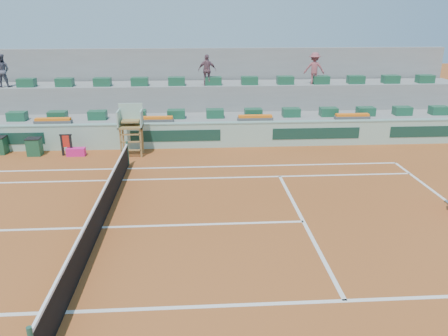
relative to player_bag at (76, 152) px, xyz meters
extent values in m
plane|color=brown|center=(2.64, -7.49, -0.19)|extent=(90.00, 90.00, 0.00)
cube|color=gray|center=(2.64, 3.21, 0.41)|extent=(36.00, 4.00, 1.20)
cube|color=gray|center=(2.64, 4.81, 1.11)|extent=(36.00, 2.40, 2.60)
cube|color=gray|center=(2.64, 6.41, 2.01)|extent=(36.00, 0.40, 4.40)
cube|color=#E51D80|center=(0.00, 0.00, 0.00)|extent=(0.85, 0.38, 0.38)
imported|color=#545361|center=(-4.56, 4.22, 3.28)|extent=(0.85, 0.66, 1.74)
imported|color=#7A515E|center=(6.31, 4.01, 3.24)|extent=(1.00, 0.48, 1.65)
imported|color=#944A50|center=(12.22, 4.16, 3.27)|extent=(1.22, 0.85, 1.72)
cube|color=silver|center=(2.64, -2.00, -0.18)|extent=(23.77, 0.12, 0.01)
cube|color=silver|center=(2.64, -11.60, -0.18)|extent=(23.77, 0.12, 0.01)
cube|color=silver|center=(2.64, -3.37, -0.18)|extent=(23.77, 0.12, 0.01)
cube|color=silver|center=(9.04, -7.49, -0.18)|extent=(0.12, 8.23, 0.01)
cube|color=silver|center=(2.64, -7.49, -0.18)|extent=(12.80, 0.12, 0.01)
cube|color=black|center=(2.64, -7.49, 0.27)|extent=(0.03, 11.87, 0.92)
cube|color=white|center=(2.64, -7.49, 0.77)|extent=(0.06, 11.87, 0.07)
cylinder|color=#1F4A37|center=(2.64, -1.55, 0.36)|extent=(0.10, 0.10, 1.10)
cube|color=#97BEAB|center=(2.64, 1.01, 0.41)|extent=(36.00, 0.30, 1.20)
cube|color=#78A093|center=(2.64, 1.01, 1.04)|extent=(36.00, 0.34, 0.06)
cube|color=#14382B|center=(4.64, 0.85, 0.46)|extent=(4.40, 0.02, 0.56)
cube|color=#14382B|center=(11.64, 0.85, 0.46)|extent=(4.40, 0.02, 0.56)
cube|color=#14382B|center=(17.64, 0.85, 0.46)|extent=(4.40, 0.02, 0.56)
cube|color=olive|center=(2.19, -0.44, 0.49)|extent=(0.08, 0.08, 1.35)
cube|color=olive|center=(3.09, -0.44, 0.49)|extent=(0.08, 0.08, 1.35)
cube|color=olive|center=(2.19, 0.26, 0.49)|extent=(0.08, 0.08, 1.35)
cube|color=olive|center=(3.09, 0.26, 0.49)|extent=(0.08, 0.08, 1.35)
cube|color=olive|center=(2.64, -0.09, 1.20)|extent=(1.10, 0.90, 0.08)
cube|color=#97BEAB|center=(2.64, 0.29, 1.71)|extent=(1.10, 0.08, 1.00)
cube|color=#97BEAB|center=(2.12, -0.09, 1.56)|extent=(0.06, 0.90, 0.80)
cube|color=#97BEAB|center=(3.16, -0.09, 1.56)|extent=(0.06, 0.90, 0.80)
cube|color=olive|center=(2.64, 0.01, 1.44)|extent=(0.80, 0.60, 0.08)
cube|color=olive|center=(2.64, -0.44, 0.16)|extent=(0.90, 0.08, 0.06)
cube|color=olive|center=(2.64, -0.44, 0.56)|extent=(0.90, 0.08, 0.06)
cube|color=olive|center=(2.64, -0.44, 0.91)|extent=(0.90, 0.08, 0.06)
cube|color=#1B5236|center=(-3.36, 2.31, 1.23)|extent=(0.90, 0.60, 0.44)
cube|color=#1B5236|center=(-1.36, 2.31, 1.23)|extent=(0.90, 0.60, 0.44)
cube|color=#1B5236|center=(0.64, 2.31, 1.23)|extent=(0.90, 0.60, 0.44)
cube|color=#1B5236|center=(2.64, 2.31, 1.23)|extent=(0.90, 0.60, 0.44)
cube|color=#1B5236|center=(4.64, 2.31, 1.23)|extent=(0.90, 0.60, 0.44)
cube|color=#1B5236|center=(6.64, 2.31, 1.23)|extent=(0.90, 0.60, 0.44)
cube|color=#1B5236|center=(8.64, 2.31, 1.23)|extent=(0.90, 0.60, 0.44)
cube|color=#1B5236|center=(10.64, 2.31, 1.23)|extent=(0.90, 0.60, 0.44)
cube|color=#1B5236|center=(12.64, 2.31, 1.23)|extent=(0.90, 0.60, 0.44)
cube|color=#1B5236|center=(14.64, 2.31, 1.23)|extent=(0.90, 0.60, 0.44)
cube|color=#1B5236|center=(16.64, 2.31, 1.23)|extent=(0.90, 0.60, 0.44)
cube|color=#1B5236|center=(18.64, 2.31, 1.23)|extent=(0.90, 0.60, 0.44)
cube|color=#1B5236|center=(-3.36, 4.21, 2.63)|extent=(0.90, 0.60, 0.44)
cube|color=#1B5236|center=(-1.36, 4.21, 2.63)|extent=(0.90, 0.60, 0.44)
cube|color=#1B5236|center=(0.64, 4.21, 2.63)|extent=(0.90, 0.60, 0.44)
cube|color=#1B5236|center=(2.64, 4.21, 2.63)|extent=(0.90, 0.60, 0.44)
cube|color=#1B5236|center=(4.64, 4.21, 2.63)|extent=(0.90, 0.60, 0.44)
cube|color=#1B5236|center=(6.64, 4.21, 2.63)|extent=(0.90, 0.60, 0.44)
cube|color=#1B5236|center=(8.64, 4.21, 2.63)|extent=(0.90, 0.60, 0.44)
cube|color=#1B5236|center=(10.64, 4.21, 2.63)|extent=(0.90, 0.60, 0.44)
cube|color=#1B5236|center=(12.64, 4.21, 2.63)|extent=(0.90, 0.60, 0.44)
cube|color=#1B5236|center=(14.64, 4.21, 2.63)|extent=(0.90, 0.60, 0.44)
cube|color=#1B5236|center=(16.64, 4.21, 2.63)|extent=(0.90, 0.60, 0.44)
cube|color=#1B5236|center=(18.64, 4.21, 2.63)|extent=(0.90, 0.60, 0.44)
cube|color=#535353|center=(-1.36, 1.51, 1.09)|extent=(1.80, 0.36, 0.16)
cube|color=orange|center=(-1.36, 1.51, 1.23)|extent=(1.70, 0.32, 0.12)
cube|color=#535353|center=(3.64, 1.51, 1.09)|extent=(1.80, 0.36, 0.16)
cube|color=orange|center=(3.64, 1.51, 1.23)|extent=(1.70, 0.32, 0.12)
cube|color=#535353|center=(8.64, 1.51, 1.09)|extent=(1.80, 0.36, 0.16)
cube|color=orange|center=(8.64, 1.51, 1.23)|extent=(1.70, 0.32, 0.12)
cube|color=#535353|center=(13.64, 1.51, 1.09)|extent=(1.80, 0.36, 0.16)
cube|color=orange|center=(13.64, 1.51, 1.23)|extent=(1.70, 0.32, 0.12)
cube|color=#18492E|center=(-1.95, 0.19, 0.21)|extent=(0.62, 0.53, 0.80)
cube|color=black|center=(-1.95, 0.19, 0.63)|extent=(0.65, 0.57, 0.04)
cube|color=black|center=(-0.61, 0.06, 0.31)|extent=(0.09, 0.09, 1.00)
cube|color=black|center=(-0.21, 0.06, 0.31)|extent=(0.09, 0.09, 1.00)
cube|color=black|center=(-0.41, 0.06, 0.81)|extent=(0.56, 0.08, 0.06)
cube|color=red|center=(-0.41, 0.04, 0.51)|extent=(0.41, 0.04, 0.56)
camera|label=1|loc=(5.67, -19.94, 6.14)|focal=35.00mm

